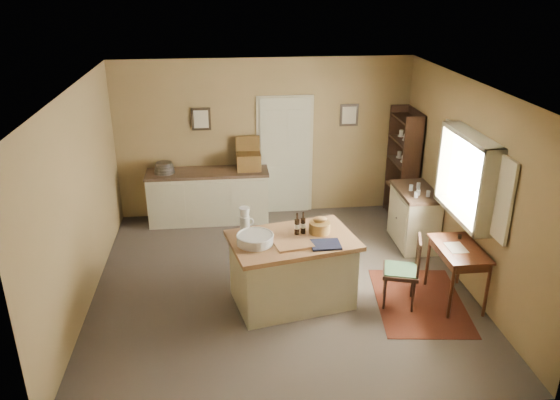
# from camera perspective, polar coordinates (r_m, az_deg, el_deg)

# --- Properties ---
(ground) EXTENTS (5.00, 5.00, 0.00)m
(ground) POSITION_cam_1_polar(r_m,az_deg,el_deg) (7.60, 0.05, -8.71)
(ground) COLOR brown
(ground) RESTS_ON ground
(wall_back) EXTENTS (5.00, 0.10, 2.70)m
(wall_back) POSITION_cam_1_polar(r_m,az_deg,el_deg) (9.35, -1.64, 6.45)
(wall_back) COLOR olive
(wall_back) RESTS_ON ground
(wall_front) EXTENTS (5.00, 0.10, 2.70)m
(wall_front) POSITION_cam_1_polar(r_m,az_deg,el_deg) (4.79, 3.40, -10.35)
(wall_front) COLOR olive
(wall_front) RESTS_ON ground
(wall_left) EXTENTS (0.10, 5.00, 2.70)m
(wall_left) POSITION_cam_1_polar(r_m,az_deg,el_deg) (7.19, -20.18, -0.08)
(wall_left) COLOR olive
(wall_left) RESTS_ON ground
(wall_right) EXTENTS (0.10, 5.00, 2.70)m
(wall_right) POSITION_cam_1_polar(r_m,az_deg,el_deg) (7.67, 18.97, 1.50)
(wall_right) COLOR olive
(wall_right) RESTS_ON ground
(ceiling) EXTENTS (5.00, 5.00, 0.00)m
(ceiling) POSITION_cam_1_polar(r_m,az_deg,el_deg) (6.61, 0.05, 11.70)
(ceiling) COLOR silver
(ceiling) RESTS_ON wall_back
(door) EXTENTS (0.97, 0.06, 2.11)m
(door) POSITION_cam_1_polar(r_m,az_deg,el_deg) (9.44, 0.51, 4.75)
(door) COLOR beige
(door) RESTS_ON ground
(framed_prints) EXTENTS (2.82, 0.02, 0.38)m
(framed_prints) POSITION_cam_1_polar(r_m,az_deg,el_deg) (9.25, -0.41, 8.66)
(framed_prints) COLOR black
(framed_prints) RESTS_ON ground
(window) EXTENTS (0.25, 1.99, 1.12)m
(window) POSITION_cam_1_polar(r_m,az_deg,el_deg) (7.40, 19.24, 2.36)
(window) COLOR #B9B393
(window) RESTS_ON ground
(work_island) EXTENTS (1.71, 1.29, 1.20)m
(work_island) POSITION_cam_1_polar(r_m,az_deg,el_deg) (6.99, 1.24, -7.16)
(work_island) COLOR #B9B393
(work_island) RESTS_ON ground
(sideboard) EXTENTS (2.03, 0.58, 1.18)m
(sideboard) POSITION_cam_1_polar(r_m,az_deg,el_deg) (9.33, -7.44, 0.57)
(sideboard) COLOR #B9B393
(sideboard) RESTS_ON ground
(rug) EXTENTS (1.28, 1.72, 0.01)m
(rug) POSITION_cam_1_polar(r_m,az_deg,el_deg) (7.45, 14.35, -10.21)
(rug) COLOR #511C0F
(rug) RESTS_ON ground
(writing_desk) EXTENTS (0.53, 0.87, 0.82)m
(writing_desk) POSITION_cam_1_polar(r_m,az_deg,el_deg) (7.29, 18.18, -5.42)
(writing_desk) COLOR #3E1D10
(writing_desk) RESTS_ON ground
(desk_chair) EXTENTS (0.55, 0.55, 0.93)m
(desk_chair) POSITION_cam_1_polar(r_m,az_deg,el_deg) (7.11, 12.47, -7.31)
(desk_chair) COLOR black
(desk_chair) RESTS_ON ground
(right_cabinet) EXTENTS (0.55, 0.99, 0.99)m
(right_cabinet) POSITION_cam_1_polar(r_m,az_deg,el_deg) (8.72, 13.83, -1.70)
(right_cabinet) COLOR #B9B393
(right_cabinet) RESTS_ON ground
(shelving_unit) EXTENTS (0.32, 0.85, 1.89)m
(shelving_unit) POSITION_cam_1_polar(r_m,az_deg,el_deg) (9.48, 12.97, 3.54)
(shelving_unit) COLOR black
(shelving_unit) RESTS_ON ground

